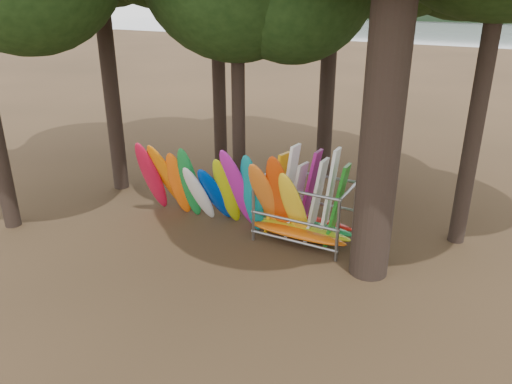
% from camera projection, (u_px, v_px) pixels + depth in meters
% --- Properties ---
extents(ground, '(120.00, 120.00, 0.00)m').
position_uv_depth(ground, '(222.00, 251.00, 14.55)').
color(ground, '#47331E').
rests_on(ground, ground).
extents(lake, '(160.00, 160.00, 0.00)m').
position_uv_depth(lake, '(472.00, 47.00, 63.35)').
color(lake, gray).
rests_on(lake, ground).
extents(far_shore, '(160.00, 4.00, 4.00)m').
position_uv_depth(far_shore, '(503.00, 13.00, 103.26)').
color(far_shore, black).
rests_on(far_shore, ground).
extents(kayak_row, '(5.93, 1.98, 3.10)m').
position_uv_depth(kayak_row, '(223.00, 191.00, 15.43)').
color(kayak_row, red).
rests_on(kayak_row, ground).
extents(storage_rack, '(3.13, 1.54, 2.92)m').
position_uv_depth(storage_rack, '(304.00, 212.00, 14.92)').
color(storage_rack, gray).
rests_on(storage_rack, ground).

